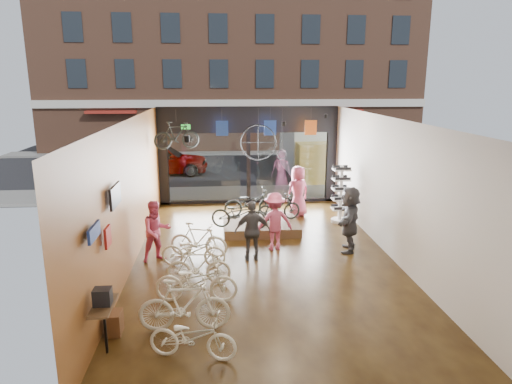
{
  "coord_description": "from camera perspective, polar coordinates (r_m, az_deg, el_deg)",
  "views": [
    {
      "loc": [
        -1.23,
        -11.74,
        4.76
      ],
      "look_at": [
        -0.1,
        1.4,
        1.53
      ],
      "focal_mm": 32.0,
      "sensor_mm": 36.0,
      "label": 1
    }
  ],
  "objects": [
    {
      "name": "floor_bike_4",
      "position": [
        12.13,
        -7.82,
        -7.22
      ],
      "size": [
        1.78,
        0.86,
        0.9
      ],
      "primitive_type": "imported",
      "rotation": [
        0.0,
        0.0,
        1.41
      ],
      "color": "beige",
      "rests_on": "ground_plane"
    },
    {
      "name": "floor_bike_3",
      "position": [
        11.09,
        -7.19,
        -9.16
      ],
      "size": [
        1.57,
        0.53,
        0.93
      ],
      "primitive_type": "imported",
      "rotation": [
        0.0,
        0.0,
        1.51
      ],
      "color": "beige",
      "rests_on": "ground_plane"
    },
    {
      "name": "wall_left",
      "position": [
        12.29,
        -15.52,
        -0.21
      ],
      "size": [
        0.04,
        12.0,
        3.8
      ],
      "primitive_type": "cube",
      "color": "#955831",
      "rests_on": "ground"
    },
    {
      "name": "display_bike_right",
      "position": [
        15.32,
        -0.7,
        -1.34
      ],
      "size": [
        1.87,
        0.9,
        0.95
      ],
      "primitive_type": "imported",
      "rotation": [
        0.0,
        0.0,
        1.73
      ],
      "color": "black",
      "rests_on": "display_platform"
    },
    {
      "name": "display_bike_left",
      "position": [
        14.09,
        -2.15,
        -2.76
      ],
      "size": [
        1.85,
        1.07,
        0.92
      ],
      "primitive_type": "imported",
      "rotation": [
        0.0,
        0.0,
        1.29
      ],
      "color": "black",
      "rests_on": "display_platform"
    },
    {
      "name": "jersey_mid",
      "position": [
        17.14,
        1.79,
        8.01
      ],
      "size": [
        0.45,
        0.03,
        0.55
      ],
      "primitive_type": "cube",
      "color": "#1E3F99",
      "rests_on": "ceiling"
    },
    {
      "name": "customer_2",
      "position": [
        12.31,
        -0.45,
        -4.88
      ],
      "size": [
        0.99,
        0.44,
        1.65
      ],
      "primitive_type": "imported",
      "rotation": [
        0.0,
        0.0,
        3.18
      ],
      "color": "#3F3F44",
      "rests_on": "ground_plane"
    },
    {
      "name": "customer_3",
      "position": [
        13.08,
        2.32,
        -3.69
      ],
      "size": [
        1.19,
        0.82,
        1.69
      ],
      "primitive_type": "imported",
      "rotation": [
        0.0,
        0.0,
        3.33
      ],
      "color": "#CC4C72",
      "rests_on": "ground_plane"
    },
    {
      "name": "customer_4",
      "position": [
        16.33,
        5.26,
        0.08
      ],
      "size": [
        1.06,
        0.92,
        1.84
      ],
      "primitive_type": "imported",
      "rotation": [
        0.0,
        0.0,
        3.59
      ],
      "color": "#CC4C72",
      "rests_on": "ground_plane"
    },
    {
      "name": "jersey_right",
      "position": [
        17.38,
        6.86,
        8.0
      ],
      "size": [
        0.45,
        0.03,
        0.55
      ],
      "primitive_type": "cube",
      "color": "#CC5919",
      "rests_on": "ceiling"
    },
    {
      "name": "customer_5",
      "position": [
        13.21,
        11.63,
        -3.34
      ],
      "size": [
        1.11,
        1.84,
        1.89
      ],
      "primitive_type": "imported",
      "rotation": [
        0.0,
        0.0,
        4.37
      ],
      "color": "#3F3F44",
      "rests_on": "ground_plane"
    },
    {
      "name": "sunglasses_rack",
      "position": [
        15.83,
        10.53,
        -0.26
      ],
      "size": [
        0.62,
        0.52,
        1.98
      ],
      "primitive_type": null,
      "rotation": [
        0.0,
        0.0,
        0.07
      ],
      "color": "white",
      "rests_on": "ground_plane"
    },
    {
      "name": "exit_sign",
      "position": [
        17.74,
        -8.78,
        8.05
      ],
      "size": [
        0.35,
        0.06,
        0.18
      ],
      "primitive_type": "cube",
      "color": "#198C26",
      "rests_on": "storefront"
    },
    {
      "name": "wall_right",
      "position": [
        12.98,
        16.67,
        0.43
      ],
      "size": [
        0.04,
        12.0,
        3.8
      ],
      "primitive_type": "cube",
      "color": "beige",
      "rests_on": "ground"
    },
    {
      "name": "ceiling",
      "position": [
        11.84,
        1.06,
        9.19
      ],
      "size": [
        7.0,
        12.0,
        0.04
      ],
      "primitive_type": "cube",
      "color": "black",
      "rests_on": "ground"
    },
    {
      "name": "storefront",
      "position": [
        18.01,
        -0.95,
        4.6
      ],
      "size": [
        7.0,
        0.26,
        3.8
      ],
      "primitive_type": null,
      "color": "black",
      "rests_on": "ground"
    },
    {
      "name": "sidewalk_far",
      "position": [
        31.12,
        -2.62,
        5.03
      ],
      "size": [
        30.0,
        2.0,
        0.12
      ],
      "primitive_type": "cube",
      "color": "slate",
      "rests_on": "ground"
    },
    {
      "name": "street_road",
      "position": [
        27.19,
        -2.27,
        3.62
      ],
      "size": [
        30.0,
        18.0,
        0.02
      ],
      "primitive_type": "cube",
      "color": "black",
      "rests_on": "ground"
    },
    {
      "name": "jersey_left",
      "position": [
        17.02,
        -4.27,
        7.94
      ],
      "size": [
        0.45,
        0.03,
        0.55
      ],
      "primitive_type": "cube",
      "color": "#1E3F99",
      "rests_on": "ceiling"
    },
    {
      "name": "opposite_building",
      "position": [
        33.34,
        -2.94,
        17.57
      ],
      "size": [
        26.0,
        5.0,
        14.0
      ],
      "primitive_type": "cube",
      "color": "brown",
      "rests_on": "ground"
    },
    {
      "name": "floor_bike_0",
      "position": [
        8.41,
        -7.93,
        -17.49
      ],
      "size": [
        1.66,
        0.9,
        0.83
      ],
      "primitive_type": "imported",
      "rotation": [
        0.0,
        0.0,
        1.33
      ],
      "color": "beige",
      "rests_on": "ground_plane"
    },
    {
      "name": "ground_plane",
      "position": [
        12.73,
        0.99,
        -8.31
      ],
      "size": [
        7.0,
        12.0,
        0.04
      ],
      "primitive_type": "cube",
      "color": "black",
      "rests_on": "ground"
    },
    {
      "name": "sidewalk_near",
      "position": [
        19.55,
        -1.18,
        -0.17
      ],
      "size": [
        30.0,
        2.4,
        0.12
      ],
      "primitive_type": "cube",
      "color": "slate",
      "rests_on": "ground"
    },
    {
      "name": "hung_bike",
      "position": [
        16.1,
        -9.89,
        7.0
      ],
      "size": [
        1.64,
        0.86,
        0.95
      ],
      "primitive_type": "imported",
      "rotation": [
        0.0,
        0.0,
        1.84
      ],
      "color": "black",
      "rests_on": "ceiling"
    },
    {
      "name": "display_platform",
      "position": [
        14.89,
        0.59,
        -4.29
      ],
      "size": [
        2.4,
        1.8,
        0.3
      ],
      "primitive_type": "cube",
      "color": "#4B341C",
      "rests_on": "ground_plane"
    },
    {
      "name": "floor_bike_1",
      "position": [
        9.19,
        -8.95,
        -13.79
      ],
      "size": [
        1.78,
        0.52,
        1.07
      ],
      "primitive_type": "imported",
      "rotation": [
        0.0,
        0.0,
        1.56
      ],
      "color": "beige",
      "rests_on": "ground_plane"
    },
    {
      "name": "customer_1",
      "position": [
        12.54,
        -12.34,
        -4.82
      ],
      "size": [
        1.02,
        0.94,
        1.67
      ],
      "primitive_type": "imported",
      "rotation": [
        0.0,
        0.0,
        0.49
      ],
      "color": "#CC4C72",
      "rests_on": "ground_plane"
    },
    {
      "name": "floor_bike_2",
      "position": [
        10.27,
        -7.48,
        -11.0
      ],
      "size": [
        1.87,
        0.81,
        0.96
      ],
      "primitive_type": "imported",
      "rotation": [
        0.0,
        0.0,
        1.47
      ],
      "color": "beige",
      "rests_on": "ground_plane"
    },
    {
      "name": "display_bike_mid",
      "position": [
        14.85,
        2.87,
        -1.93
      ],
      "size": [
        1.57,
        0.81,
        0.91
      ],
      "primitive_type": "imported",
      "rotation": [
        0.0,
        0.0,
        1.84
      ],
      "color": "black",
      "rests_on": "display_platform"
    },
    {
      "name": "floor_bike_5",
      "position": [
        12.72,
        -7.19,
        -5.97
      ],
      "size": [
        1.7,
        0.89,
        0.98
      ],
      "primitive_type": "imported",
      "rotation": [
        0.0,
        0.0,
        1.29
      ],
      "color": "beige",
      "rests_on": "ground_plane"
    },
    {
      "name": "box_truck",
      "position": [
        23.49,
        7.07,
        5.45
      ],
      "size": [
        2.4,
        7.2,
        2.84
      ],
      "primitive_type": null,
      "color": "silver",
      "rests_on": "street_road"
    },
    {
      "name": "wall_merch",
      "position": [
        9.19,
        -18.31,
        -9.1
      ],
      "size": [
        0.4,
        2.4,
        2.6
      ],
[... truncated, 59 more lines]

